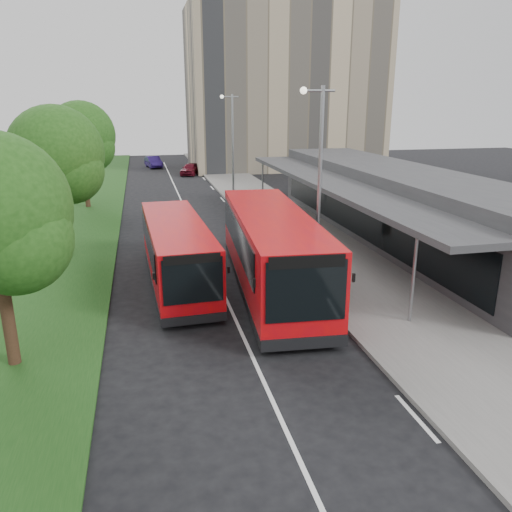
{
  "coord_description": "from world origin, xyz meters",
  "views": [
    {
      "loc": [
        -2.96,
        -17.5,
        7.48
      ],
      "look_at": [
        1.38,
        1.48,
        1.5
      ],
      "focal_mm": 35.0,
      "sensor_mm": 36.0,
      "label": 1
    }
  ],
  "objects": [
    {
      "name": "ground",
      "position": [
        0.0,
        0.0,
        0.0
      ],
      "size": [
        120.0,
        120.0,
        0.0
      ],
      "primitive_type": "plane",
      "color": "black",
      "rests_on": "ground"
    },
    {
      "name": "pavement",
      "position": [
        6.0,
        20.0,
        0.07
      ],
      "size": [
        5.0,
        80.0,
        0.15
      ],
      "primitive_type": "cube",
      "color": "slate",
      "rests_on": "ground"
    },
    {
      "name": "grass_verge",
      "position": [
        -7.0,
        20.0,
        0.05
      ],
      "size": [
        5.0,
        80.0,
        0.1
      ],
      "primitive_type": "cube",
      "color": "#184014",
      "rests_on": "ground"
    },
    {
      "name": "lane_centre_line",
      "position": [
        0.0,
        15.0,
        0.01
      ],
      "size": [
        0.12,
        70.0,
        0.01
      ],
      "primitive_type": "cube",
      "color": "silver",
      "rests_on": "ground"
    },
    {
      "name": "kerb_dashes",
      "position": [
        3.3,
        19.0,
        0.01
      ],
      "size": [
        0.12,
        56.0,
        0.01
      ],
      "color": "silver",
      "rests_on": "ground"
    },
    {
      "name": "office_block",
      "position": [
        14.0,
        42.0,
        9.0
      ],
      "size": [
        22.0,
        12.0,
        18.0
      ],
      "primitive_type": "cube",
      "color": "tan",
      "rests_on": "ground"
    },
    {
      "name": "station_building",
      "position": [
        10.86,
        8.0,
        2.04
      ],
      "size": [
        7.7,
        26.0,
        4.0
      ],
      "color": "#323235",
      "rests_on": "ground"
    },
    {
      "name": "tree_mid",
      "position": [
        -7.01,
        9.05,
        4.82
      ],
      "size": [
        4.65,
        4.65,
        7.46
      ],
      "color": "#321F14",
      "rests_on": "ground"
    },
    {
      "name": "tree_far",
      "position": [
        -7.01,
        21.05,
        4.97
      ],
      "size": [
        4.79,
        4.79,
        7.7
      ],
      "color": "#321F14",
      "rests_on": "ground"
    },
    {
      "name": "lamp_post_near",
      "position": [
        4.12,
        2.0,
        4.72
      ],
      "size": [
        1.44,
        0.28,
        8.0
      ],
      "color": "gray",
      "rests_on": "pavement"
    },
    {
      "name": "lamp_post_far",
      "position": [
        4.12,
        22.0,
        4.72
      ],
      "size": [
        1.44,
        0.28,
        8.0
      ],
      "color": "gray",
      "rests_on": "pavement"
    },
    {
      "name": "bus_main",
      "position": [
        2.01,
        1.37,
        1.68
      ],
      "size": [
        3.78,
        11.75,
        3.28
      ],
      "rotation": [
        0.0,
        0.0,
        -0.08
      ],
      "color": "red",
      "rests_on": "ground"
    },
    {
      "name": "bus_second",
      "position": [
        -1.72,
        3.08,
        1.4
      ],
      "size": [
        2.87,
        9.73,
        2.72
      ],
      "rotation": [
        0.0,
        0.0,
        0.04
      ],
      "color": "red",
      "rests_on": "ground"
    },
    {
      "name": "litter_bin",
      "position": [
        5.98,
        8.61,
        0.63
      ],
      "size": [
        0.58,
        0.58,
        0.96
      ],
      "primitive_type": "cylinder",
      "rotation": [
        0.0,
        0.0,
        0.1
      ],
      "color": "#3C2C18",
      "rests_on": "pavement"
    },
    {
      "name": "bollard",
      "position": [
        4.58,
        17.11,
        0.72
      ],
      "size": [
        0.23,
        0.23,
        1.14
      ],
      "primitive_type": "cylinder",
      "rotation": [
        0.0,
        0.0,
        -0.36
      ],
      "color": "yellow",
      "rests_on": "pavement"
    },
    {
      "name": "car_near",
      "position": [
        2.26,
        37.24,
        0.66
      ],
      "size": [
        2.87,
        4.16,
        1.31
      ],
      "primitive_type": "imported",
      "rotation": [
        0.0,
        0.0,
        -0.38
      ],
      "color": "#5E0D1C",
      "rests_on": "ground"
    },
    {
      "name": "car_far",
      "position": [
        -1.47,
        44.8,
        0.68
      ],
      "size": [
        2.17,
        4.31,
        1.36
      ],
      "primitive_type": "imported",
      "rotation": [
        0.0,
        0.0,
        0.18
      ],
      "color": "navy",
      "rests_on": "ground"
    }
  ]
}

